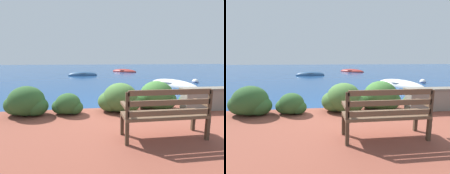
{
  "view_description": "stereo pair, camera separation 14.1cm",
  "coord_description": "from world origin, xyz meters",
  "views": [
    {
      "loc": [
        -1.21,
        -4.9,
        1.66
      ],
      "look_at": [
        -0.07,
        3.48,
        0.24
      ],
      "focal_mm": 28.0,
      "sensor_mm": 36.0,
      "label": 1
    },
    {
      "loc": [
        -1.07,
        -4.91,
        1.66
      ],
      "look_at": [
        -0.07,
        3.48,
        0.24
      ],
      "focal_mm": 28.0,
      "sensor_mm": 36.0,
      "label": 2
    }
  ],
  "objects": [
    {
      "name": "ground_plane",
      "position": [
        0.0,
        0.0,
        0.0
      ],
      "size": [
        80.0,
        80.0,
        0.0
      ],
      "color": "navy"
    },
    {
      "name": "park_bench",
      "position": [
        0.12,
        -2.09,
        0.7
      ],
      "size": [
        1.52,
        0.48,
        0.93
      ],
      "rotation": [
        0.0,
        0.0,
        0.1
      ],
      "color": "#433123",
      "rests_on": "patio_terrace"
    },
    {
      "name": "stone_wall",
      "position": [
        2.49,
        -0.53,
        0.53
      ],
      "size": [
        2.34,
        0.39,
        0.62
      ],
      "color": "gray",
      "rests_on": "patio_terrace"
    },
    {
      "name": "hedge_clump_far_left",
      "position": [
        -2.77,
        -0.39,
        0.54
      ],
      "size": [
        1.1,
        0.79,
        0.75
      ],
      "color": "#2D5628",
      "rests_on": "patio_terrace"
    },
    {
      "name": "hedge_clump_left",
      "position": [
        -1.76,
        -0.43,
        0.46
      ],
      "size": [
        0.8,
        0.58,
        0.55
      ],
      "color": "#2D5628",
      "rests_on": "patio_terrace"
    },
    {
      "name": "hedge_clump_centre",
      "position": [
        -0.39,
        -0.4,
        0.56
      ],
      "size": [
        1.15,
        0.83,
        0.78
      ],
      "color": "#426B33",
      "rests_on": "patio_terrace"
    },
    {
      "name": "hedge_clump_right",
      "position": [
        0.67,
        -0.28,
        0.57
      ],
      "size": [
        1.18,
        0.85,
        0.8
      ],
      "color": "#38662D",
      "rests_on": "patio_terrace"
    },
    {
      "name": "hedge_clump_far_right",
      "position": [
        1.78,
        -0.34,
        0.46
      ],
      "size": [
        0.8,
        0.58,
        0.55
      ],
      "color": "#38662D",
      "rests_on": "patio_terrace"
    },
    {
      "name": "hedge_clump_extra",
      "position": [
        2.84,
        -0.23,
        0.48
      ],
      "size": [
        0.87,
        0.63,
        0.59
      ],
      "color": "#2D5628",
      "rests_on": "patio_terrace"
    },
    {
      "name": "rowboat_nearest",
      "position": [
        3.74,
        4.75,
        0.06
      ],
      "size": [
        2.27,
        3.36,
        0.71
      ],
      "rotation": [
        0.0,
        0.0,
        5.14
      ],
      "color": "silver",
      "rests_on": "ground_plane"
    },
    {
      "name": "rowboat_mid",
      "position": [
        -1.73,
        11.75,
        0.06
      ],
      "size": [
        2.71,
        1.0,
        0.68
      ],
      "rotation": [
        0.0,
        0.0,
        3.16
      ],
      "color": "#2D517A",
      "rests_on": "ground_plane"
    },
    {
      "name": "rowboat_far",
      "position": [
        3.06,
        15.74,
        0.05
      ],
      "size": [
        3.11,
        3.05,
        0.6
      ],
      "rotation": [
        0.0,
        0.0,
        2.38
      ],
      "color": "#9E2D28",
      "rests_on": "ground_plane"
    },
    {
      "name": "mooring_buoy",
      "position": [
        5.91,
        5.87,
        0.07
      ],
      "size": [
        0.43,
        0.43,
        0.4
      ],
      "color": "white",
      "rests_on": "ground_plane"
    }
  ]
}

